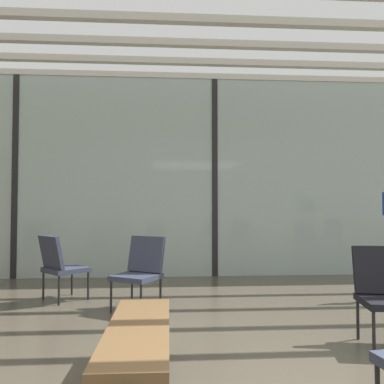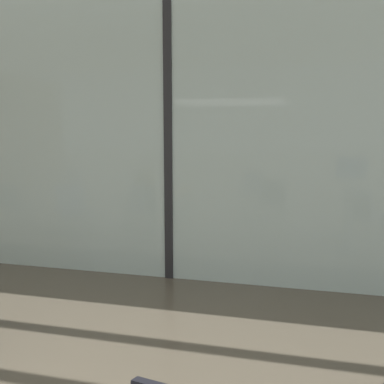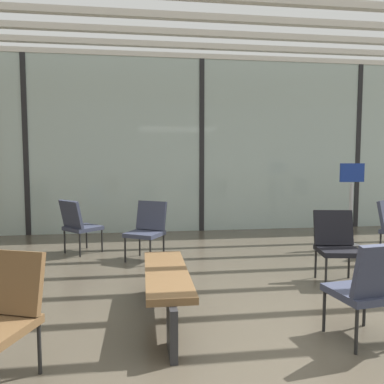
{
  "view_description": "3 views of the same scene",
  "coord_description": "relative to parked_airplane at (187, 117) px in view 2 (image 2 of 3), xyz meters",
  "views": [
    {
      "loc": [
        -0.91,
        -1.94,
        1.24
      ],
      "look_at": [
        -0.29,
        6.91,
        1.57
      ],
      "focal_mm": 37.24,
      "sensor_mm": 36.0,
      "label": 1
    },
    {
      "loc": [
        1.46,
        0.37,
        1.82
      ],
      "look_at": [
        -0.4,
        8.02,
        0.67
      ],
      "focal_mm": 38.84,
      "sensor_mm": 36.0,
      "label": 2
    },
    {
      "loc": [
        -1.34,
        -2.89,
        1.52
      ],
      "look_at": [
        -0.53,
        2.83,
        1.02
      ],
      "focal_mm": 36.42,
      "sensor_mm": 36.0,
      "label": 3
    }
  ],
  "objects": [
    {
      "name": "parked_airplane",
      "position": [
        0.0,
        0.0,
        0.0
      ],
      "size": [
        12.54,
        4.4,
        4.4
      ],
      "color": "#B2BCD6",
      "rests_on": "ground"
    },
    {
      "name": "window_mullion_1",
      "position": [
        1.34,
        -6.07,
        -0.42
      ],
      "size": [
        0.1,
        0.12,
        3.56
      ],
      "primitive_type": "cube",
      "color": "black",
      "rests_on": "ground"
    },
    {
      "name": "glass_curtain_wall",
      "position": [
        1.34,
        -6.07,
        -0.42
      ],
      "size": [
        14.0,
        0.08,
        3.56
      ],
      "primitive_type": "cube",
      "color": "#A3B7B2",
      "rests_on": "ground"
    }
  ]
}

